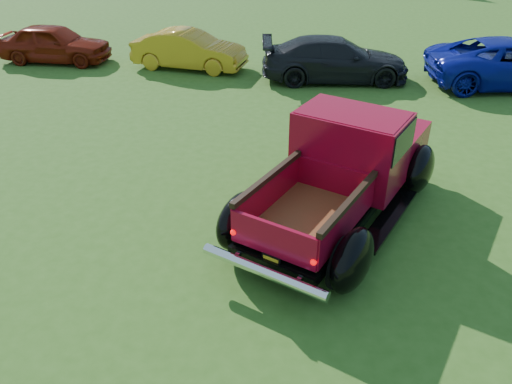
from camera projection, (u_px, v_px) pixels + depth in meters
ground at (238, 249)px, 8.53m from camera, size 120.00×120.00×0.00m
pickup_truck at (348, 165)px, 9.20m from camera, size 4.10×5.62×1.96m
show_car_red at (54, 43)px, 17.90m from camera, size 3.93×1.60×1.34m
show_car_yellow at (189, 50)px, 17.21m from camera, size 4.05×1.88×1.29m
show_car_grey at (335, 59)px, 16.08m from camera, size 4.93×2.54×1.37m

